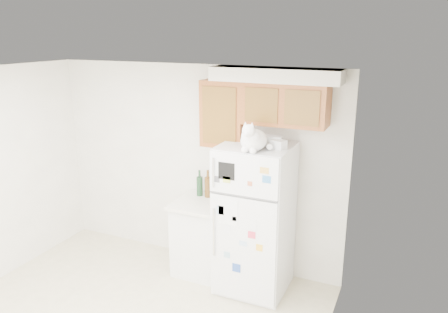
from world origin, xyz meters
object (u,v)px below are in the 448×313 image
Objects in this scene: storage_box_front at (278,144)px; base_counter at (203,236)px; bottle_green at (200,183)px; storage_box_back at (273,140)px; refrigerator at (255,219)px; cat at (253,139)px; bottle_amber at (208,184)px.

base_counter is at bearing -166.54° from storage_box_front.
storage_box_front is 1.28m from bottle_green.
storage_box_back is (0.85, 0.01, 1.29)m from base_counter.
refrigerator is 1.85× the size of base_counter.
storage_box_front is at bearing -6.31° from base_counter.
refrigerator is 0.79m from base_counter.
cat is at bearing -116.39° from storage_box_front.
bottle_amber is at bearing 161.13° from refrigerator.
storage_box_back is 0.53× the size of bottle_amber.
storage_box_front is at bearing -60.31° from storage_box_back.
cat is 1.43× the size of bottle_green.
cat is 1.36× the size of bottle_amber.
bottle_green is (-0.85, 0.47, -0.74)m from cat.
cat is (0.05, -0.23, 0.97)m from refrigerator.
storage_box_front is at bearing 43.84° from cat.
bottle_amber is at bearing 161.45° from storage_box_back.
storage_box_front is (0.25, -0.03, 0.89)m from refrigerator.
bottle_amber reaches higher than bottle_green.
cat is 1.14m from bottle_amber.
refrigerator is at bearing -160.61° from storage_box_back.
storage_box_back is 1.20× the size of storage_box_front.
bottle_amber is (0.11, -0.00, 0.01)m from bottle_green.
cat is 0.30m from storage_box_front.
refrigerator is at bearing -6.09° from base_counter.
bottle_green is at bearing 162.50° from storage_box_back.
storage_box_back reaches higher than bottle_amber.
storage_box_front reaches higher than bottle_amber.
bottle_amber is (-0.95, 0.27, -0.65)m from storage_box_front.
storage_box_front reaches higher than bottle_green.
refrigerator is at bearing -18.87° from bottle_amber.
refrigerator is 9.44× the size of storage_box_back.
cat is at bearing -32.26° from bottle_amber.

